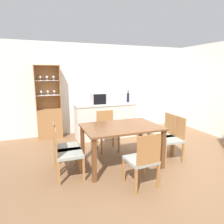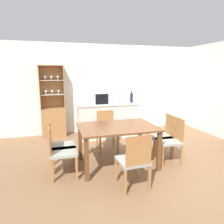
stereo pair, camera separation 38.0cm
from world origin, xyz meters
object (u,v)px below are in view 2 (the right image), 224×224
dining_table (117,132)px  dining_chair_side_left_far (60,145)px  display_cabinet (54,116)px  dining_chair_head_near (134,161)px  dining_chair_side_right_near (170,140)px  dining_chair_head_far (107,131)px  dining_chair_side_left_near (61,151)px  microwave (103,98)px  dining_chair_side_right_far (163,136)px  wine_bottle (131,98)px

dining_table → dining_chair_side_left_far: (-1.05, 0.14, -0.22)m
display_cabinet → dining_chair_head_near: 3.23m
dining_chair_side_right_near → dining_chair_head_far: (-1.04, 0.97, 0.00)m
dining_chair_side_left_near → dining_table: bearing=100.1°
display_cabinet → dining_table: size_ratio=1.36×
dining_chair_head_near → microwave: (0.13, 2.50, 0.63)m
dining_table → dining_chair_side_right_far: 1.08m
dining_chair_head_near → dining_chair_side_left_far: bearing=134.4°
dining_chair_head_far → dining_table: bearing=92.3°
dining_table → dining_chair_side_left_near: bearing=-172.2°
dining_chair_head_near → dining_chair_side_left_far: 1.42m
dining_chair_side_left_far → wine_bottle: size_ratio=2.66×
dining_chair_head_near → dining_chair_side_left_near: same height
dining_chair_head_far → microwave: size_ratio=1.72×
dining_chair_side_left_far → dining_chair_head_far: 1.25m
wine_bottle → dining_chair_head_near: bearing=-110.5°
display_cabinet → dining_table: (1.16, -2.19, 0.09)m
dining_chair_side_left_near → dining_chair_head_far: bearing=134.8°
display_cabinet → microwave: bearing=-21.4°
dining_chair_side_right_near → wine_bottle: (-0.09, 1.88, 0.62)m
display_cabinet → dining_chair_head_near: size_ratio=2.19×
dining_chair_head_near → dining_chair_side_right_far: 1.42m
display_cabinet → microwave: 1.48m
wine_bottle → dining_chair_side_right_near: bearing=-87.2°
dining_chair_side_left_far → dining_chair_head_near: bearing=46.0°
dining_chair_side_right_near → microwave: size_ratio=1.72×
dining_table → dining_chair_side_right_far: bearing=7.8°
dining_chair_side_right_near → wine_bottle: size_ratio=2.66×
dining_table → dining_chair_side_left_far: bearing=172.1°
dining_chair_side_right_far → wine_bottle: (-0.09, 1.59, 0.62)m
dining_table → microwave: size_ratio=2.76×
dining_table → dining_chair_head_far: 0.85m
dining_table → display_cabinet: bearing=117.9°
dining_chair_side_left_far → dining_chair_side_left_near: (0.00, -0.29, 0.00)m
dining_table → wine_bottle: size_ratio=4.26×
microwave → dining_chair_head_far: bearing=-98.5°
dining_chair_head_far → wine_bottle: bearing=-133.8°
dining_chair_side_left_far → microwave: microwave is taller
dining_chair_side_left_far → dining_table: bearing=80.8°
display_cabinet → dining_chair_head_near: (1.16, -3.01, -0.13)m
dining_chair_side_right_far → dining_chair_head_far: 1.24m
dining_chair_head_near → dining_table: bearing=87.2°
display_cabinet → dining_chair_side_right_near: bearing=-46.7°
dining_table → dining_chair_side_right_far: dining_chair_side_right_far is taller
display_cabinet → dining_chair_side_right_near: 3.22m
dining_chair_head_far → dining_chair_side_right_near: bearing=139.6°
display_cabinet → wine_bottle: size_ratio=5.81×
dining_chair_side_right_near → dining_chair_head_far: 1.42m
dining_table → dining_chair_head_near: bearing=-89.8°
dining_chair_side_right_far → dining_chair_side_left_near: same height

